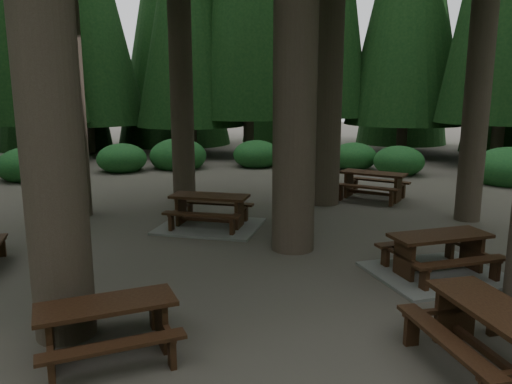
{
  "coord_description": "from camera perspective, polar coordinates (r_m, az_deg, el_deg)",
  "views": [
    {
      "loc": [
        -0.99,
        -9.29,
        3.14
      ],
      "look_at": [
        0.1,
        0.61,
        1.1
      ],
      "focal_mm": 35.0,
      "sensor_mm": 36.0,
      "label": 1
    }
  ],
  "objects": [
    {
      "name": "ground",
      "position": [
        9.86,
        -0.2,
        -7.01
      ],
      "size": [
        80.0,
        80.0,
        0.0
      ],
      "primitive_type": "plane",
      "color": "#544D44",
      "rests_on": "ground"
    },
    {
      "name": "picnic_table_d",
      "position": [
        14.92,
        13.22,
        1.19
      ],
      "size": [
        2.37,
        2.3,
        0.8
      ],
      "rotation": [
        0.0,
        0.0,
        -0.65
      ],
      "color": "black",
      "rests_on": "ground"
    },
    {
      "name": "shrub_ring",
      "position": [
        10.55,
        3.18,
        -3.51
      ],
      "size": [
        23.86,
        24.64,
        1.49
      ],
      "color": "#1E5829",
      "rests_on": "ground"
    },
    {
      "name": "picnic_table_c",
      "position": [
        11.64,
        -5.29,
        -2.81
      ],
      "size": [
        2.77,
        2.53,
        0.77
      ],
      "rotation": [
        0.0,
        0.0,
        -0.34
      ],
      "color": "gray",
      "rests_on": "ground"
    },
    {
      "name": "picnic_table_e",
      "position": [
        6.35,
        -16.63,
        -13.92
      ],
      "size": [
        1.9,
        1.69,
        0.69
      ],
      "rotation": [
        0.0,
        0.0,
        0.29
      ],
      "color": "black",
      "rests_on": "ground"
    },
    {
      "name": "picnic_table_a",
      "position": [
        9.21,
        20.1,
        -7.48
      ],
      "size": [
        2.48,
        2.18,
        0.74
      ],
      "rotation": [
        0.0,
        0.0,
        0.19
      ],
      "color": "gray",
      "rests_on": "ground"
    },
    {
      "name": "picnic_table_f",
      "position": [
        6.4,
        25.57,
        -13.86
      ],
      "size": [
        1.62,
        1.93,
        0.77
      ],
      "rotation": [
        0.0,
        0.0,
        -1.46
      ],
      "color": "black",
      "rests_on": "ground"
    }
  ]
}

